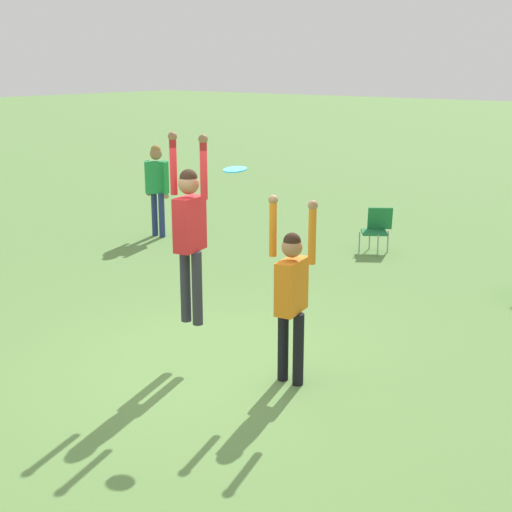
{
  "coord_description": "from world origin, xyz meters",
  "views": [
    {
      "loc": [
        5.22,
        -5.73,
        3.42
      ],
      "look_at": [
        0.45,
        0.39,
        1.3
      ],
      "focal_mm": 50.0,
      "sensor_mm": 36.0,
      "label": 1
    }
  ],
  "objects_px": {
    "person_jumping": "(190,225)",
    "person_spectator_near": "(157,181)",
    "frisbee": "(235,169)",
    "person_defending": "(291,288)",
    "camping_chair_0": "(377,227)"
  },
  "relations": [
    {
      "from": "person_jumping",
      "to": "frisbee",
      "type": "relative_size",
      "value": 8.62
    },
    {
      "from": "person_jumping",
      "to": "camping_chair_0",
      "type": "relative_size",
      "value": 2.66
    },
    {
      "from": "person_defending",
      "to": "person_spectator_near",
      "type": "bearing_deg",
      "value": -133.4
    },
    {
      "from": "person_defending",
      "to": "camping_chair_0",
      "type": "relative_size",
      "value": 2.51
    },
    {
      "from": "person_spectator_near",
      "to": "person_jumping",
      "type": "bearing_deg",
      "value": -94.19
    },
    {
      "from": "person_jumping",
      "to": "person_defending",
      "type": "xyz_separation_m",
      "value": [
        1.25,
        0.23,
        -0.55
      ]
    },
    {
      "from": "person_defending",
      "to": "frisbee",
      "type": "bearing_deg",
      "value": -87.83
    },
    {
      "from": "frisbee",
      "to": "person_jumping",
      "type": "bearing_deg",
      "value": -172.07
    },
    {
      "from": "person_jumping",
      "to": "person_spectator_near",
      "type": "relative_size",
      "value": 1.19
    },
    {
      "from": "person_defending",
      "to": "person_spectator_near",
      "type": "height_order",
      "value": "person_defending"
    },
    {
      "from": "person_jumping",
      "to": "person_spectator_near",
      "type": "distance_m",
      "value": 6.38
    },
    {
      "from": "person_defending",
      "to": "person_spectator_near",
      "type": "xyz_separation_m",
      "value": [
        -6.05,
        3.94,
        0.03
      ]
    },
    {
      "from": "person_defending",
      "to": "person_spectator_near",
      "type": "distance_m",
      "value": 7.22
    },
    {
      "from": "person_jumping",
      "to": "person_defending",
      "type": "relative_size",
      "value": 1.06
    },
    {
      "from": "person_jumping",
      "to": "frisbee",
      "type": "height_order",
      "value": "person_jumping"
    }
  ]
}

